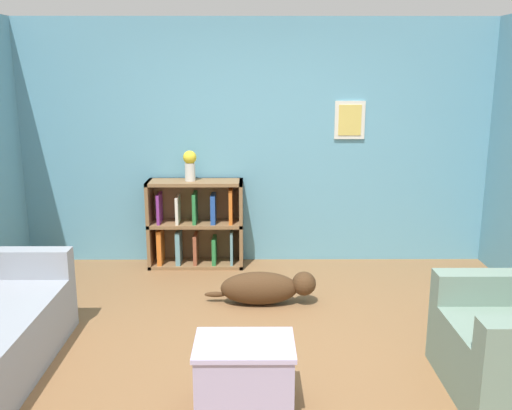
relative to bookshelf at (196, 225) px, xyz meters
name	(u,v)px	position (x,y,z in m)	size (l,w,h in m)	color
ground_plane	(256,355)	(0.64, -2.03, -0.45)	(14.00, 14.00, 0.00)	brown
wall_back	(255,143)	(0.64, 0.22, 0.85)	(5.60, 0.13, 2.60)	#609EB7
bookshelf	(196,225)	(0.00, 0.00, 0.00)	(1.01, 0.34, 0.93)	olive
coffee_table	(244,373)	(0.56, -2.70, -0.21)	(0.62, 0.44, 0.43)	#ADA3CC
dog	(266,288)	(0.73, -1.08, -0.29)	(1.01, 0.27, 0.30)	#472D19
vase	(190,164)	(-0.04, -0.02, 0.67)	(0.14, 0.14, 0.32)	silver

